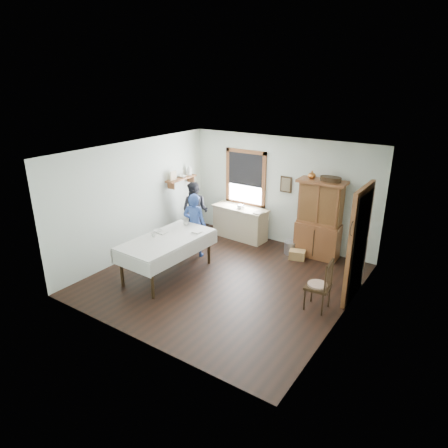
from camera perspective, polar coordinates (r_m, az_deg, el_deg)
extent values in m
cube|color=black|center=(8.54, 0.10, -7.86)|extent=(5.00, 5.00, 0.01)
cube|color=white|center=(7.64, 0.11, 10.18)|extent=(5.00, 5.00, 0.01)
cube|color=beige|center=(10.07, 8.09, 4.67)|extent=(5.00, 0.01, 2.70)
cube|color=beige|center=(6.24, -12.87, -5.87)|extent=(5.00, 0.01, 2.70)
cube|color=beige|center=(9.54, -12.48, 3.50)|extent=(0.01, 5.00, 2.70)
cube|color=beige|center=(7.01, 17.34, -3.27)|extent=(0.01, 5.00, 2.70)
cube|color=white|center=(10.46, 3.17, 6.59)|extent=(1.00, 0.02, 1.30)
cube|color=brown|center=(10.29, 3.17, 10.32)|extent=(1.18, 0.06, 0.09)
cube|color=brown|center=(10.63, 3.03, 2.92)|extent=(1.18, 0.06, 0.09)
cube|color=brown|center=(10.72, 0.58, 6.96)|extent=(0.09, 0.06, 1.48)
cube|color=brown|center=(10.18, 5.74, 6.12)|extent=(0.09, 0.06, 1.48)
cube|color=black|center=(10.37, 3.06, 7.78)|extent=(0.98, 0.03, 0.84)
cube|color=#483D33|center=(7.90, 18.78, -3.10)|extent=(0.03, 0.90, 2.10)
cube|color=brown|center=(7.45, 17.46, -4.39)|extent=(0.08, 0.12, 2.10)
cube|color=brown|center=(8.36, 19.56, -1.87)|extent=(0.08, 0.12, 2.10)
cube|color=brown|center=(7.55, 19.51, 4.69)|extent=(0.08, 1.14, 0.12)
cube|color=brown|center=(10.45, -6.15, 6.49)|extent=(0.24, 1.00, 0.04)
cube|color=brown|center=(10.19, -7.57, 5.47)|extent=(0.22, 0.03, 0.18)
cube|color=brown|center=(10.78, -4.76, 6.42)|extent=(0.22, 0.03, 0.18)
cube|color=tan|center=(10.20, -7.26, 6.85)|extent=(0.03, 0.22, 0.24)
cylinder|color=silver|center=(10.68, -4.97, 7.56)|extent=(0.12, 0.12, 0.22)
cube|color=#2F2010|center=(9.92, 8.82, 5.59)|extent=(0.30, 0.04, 0.40)
torus|color=black|center=(7.16, 18.00, 0.35)|extent=(0.01, 0.27, 0.27)
cube|color=tan|center=(10.49, 2.33, 0.19)|extent=(1.51, 0.65, 0.85)
cube|color=brown|center=(9.48, 13.42, 0.63)|extent=(1.11, 0.56, 1.86)
cube|color=silver|center=(8.65, -8.06, -4.60)|extent=(1.19, 2.15, 0.84)
cube|color=#2F2010|center=(7.52, 13.30, -8.37)|extent=(0.50, 0.50, 1.01)
cube|color=#999AA0|center=(9.78, 9.41, -3.36)|extent=(0.35, 0.35, 0.30)
cube|color=tan|center=(9.55, 10.42, -4.33)|extent=(0.42, 0.35, 0.21)
imported|color=navy|center=(9.39, -4.21, -0.46)|extent=(0.59, 0.46, 1.42)
imported|color=black|center=(10.39, -4.14, 1.57)|extent=(0.79, 0.67, 1.40)
imported|color=silver|center=(9.16, -5.49, 0.15)|extent=(0.13, 0.13, 0.09)
imported|color=silver|center=(8.58, -10.03, -1.56)|extent=(0.10, 0.10, 0.09)
imported|color=silver|center=(8.84, -9.46, -0.97)|extent=(0.25, 0.25, 0.05)
imported|color=#6D6249|center=(9.99, 4.46, 1.73)|extent=(0.18, 0.24, 0.02)
imported|color=silver|center=(10.29, 2.49, 2.46)|extent=(0.20, 0.20, 0.06)
imported|color=silver|center=(10.48, -5.98, 6.80)|extent=(0.22, 0.22, 0.05)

